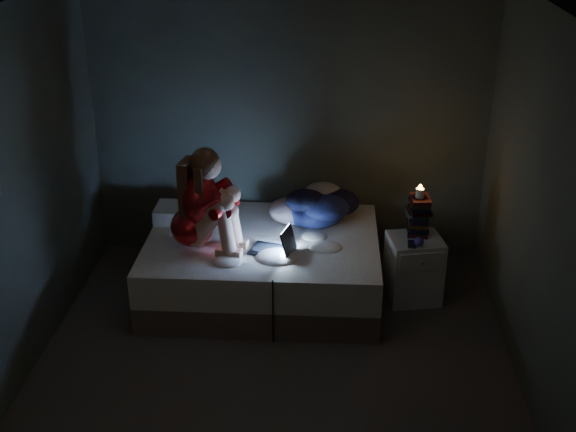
# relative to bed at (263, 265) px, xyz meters

# --- Properties ---
(floor) EXTENTS (3.60, 3.80, 0.02)m
(floor) POSITION_rel_bed_xyz_m (0.17, -1.10, -0.28)
(floor) COLOR #4B4543
(floor) RESTS_ON ground
(ceiling) EXTENTS (3.60, 3.80, 0.02)m
(ceiling) POSITION_rel_bed_xyz_m (0.17, -1.10, 2.34)
(ceiling) COLOR silver
(ceiling) RESTS_ON ground
(wall_back) EXTENTS (3.60, 0.02, 2.60)m
(wall_back) POSITION_rel_bed_xyz_m (0.17, 0.81, 1.03)
(wall_back) COLOR #373B35
(wall_back) RESTS_ON ground
(wall_front) EXTENTS (3.60, 0.02, 2.60)m
(wall_front) POSITION_rel_bed_xyz_m (0.17, -3.01, 1.03)
(wall_front) COLOR #373B35
(wall_front) RESTS_ON ground
(wall_left) EXTENTS (0.02, 3.80, 2.60)m
(wall_left) POSITION_rel_bed_xyz_m (-1.64, -1.10, 1.03)
(wall_left) COLOR #373B35
(wall_left) RESTS_ON ground
(wall_right) EXTENTS (0.02, 3.80, 2.60)m
(wall_right) POSITION_rel_bed_xyz_m (1.98, -1.10, 1.03)
(wall_right) COLOR #373B35
(wall_right) RESTS_ON ground
(bed) EXTENTS (1.97, 1.48, 0.54)m
(bed) POSITION_rel_bed_xyz_m (0.00, 0.00, 0.00)
(bed) COLOR beige
(bed) RESTS_ON ground
(pillow) EXTENTS (0.45, 0.32, 0.13)m
(pillow) POSITION_rel_bed_xyz_m (-0.76, 0.32, 0.34)
(pillow) COLOR white
(pillow) RESTS_ON bed
(woman) EXTENTS (0.61, 0.45, 0.89)m
(woman) POSITION_rel_bed_xyz_m (-0.56, -0.20, 0.71)
(woman) COLOR #730508
(woman) RESTS_ON bed
(laptop) EXTENTS (0.40, 0.33, 0.25)m
(laptop) POSITION_rel_bed_xyz_m (0.10, -0.25, 0.39)
(laptop) COLOR black
(laptop) RESTS_ON bed
(clothes_pile) EXTENTS (0.72, 0.66, 0.35)m
(clothes_pile) POSITION_rel_bed_xyz_m (0.43, 0.33, 0.45)
(clothes_pile) COLOR #0F1A44
(clothes_pile) RESTS_ON bed
(nightstand) EXTENTS (0.50, 0.46, 0.58)m
(nightstand) POSITION_rel_bed_xyz_m (1.30, -0.01, 0.02)
(nightstand) COLOR silver
(nightstand) RESTS_ON ground
(book_stack) EXTENTS (0.19, 0.25, 0.34)m
(book_stack) POSITION_rel_bed_xyz_m (1.31, 0.08, 0.48)
(book_stack) COLOR black
(book_stack) RESTS_ON nightstand
(candle) EXTENTS (0.07, 0.07, 0.08)m
(candle) POSITION_rel_bed_xyz_m (1.31, 0.08, 0.69)
(candle) COLOR beige
(candle) RESTS_ON book_stack
(phone) EXTENTS (0.10, 0.15, 0.01)m
(phone) POSITION_rel_bed_xyz_m (1.23, -0.12, 0.31)
(phone) COLOR black
(phone) RESTS_ON nightstand
(blue_orb) EXTENTS (0.08, 0.08, 0.08)m
(blue_orb) POSITION_rel_bed_xyz_m (1.28, -0.15, 0.35)
(blue_orb) COLOR navy
(blue_orb) RESTS_ON nightstand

